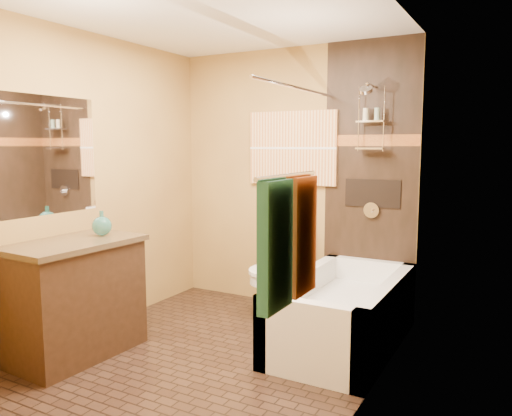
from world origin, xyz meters
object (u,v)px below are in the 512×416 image
Objects in this scene: sunset_painting at (292,148)px; vanity at (74,298)px; bathtub at (343,318)px; toilet at (279,269)px.

vanity is (-0.94, -1.87, -1.11)m from sunset_painting.
bathtub is at bearing 36.11° from vanity.
bathtub is at bearing -28.17° from toilet.
sunset_painting reaches higher than bathtub.
toilet reaches higher than bathtub.
sunset_painting is 2.36m from vanity.
sunset_painting is 1.07× the size of toilet.
toilet is at bearing 62.12° from vanity.
toilet is (-0.79, 0.45, 0.21)m from bathtub.
sunset_painting is 0.88× the size of vanity.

